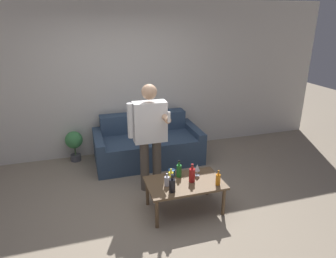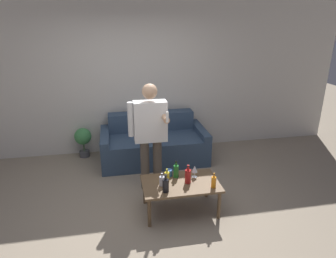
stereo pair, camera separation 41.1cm
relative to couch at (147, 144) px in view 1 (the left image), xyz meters
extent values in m
plane|color=gray|center=(-0.34, -1.60, -0.29)|extent=(16.00, 16.00, 0.00)
cube|color=silver|center=(-0.34, 0.52, 1.06)|extent=(8.00, 0.06, 2.70)
cube|color=#334760|center=(0.00, -0.18, -0.06)|extent=(1.54, 0.68, 0.46)
cube|color=#334760|center=(0.00, 0.29, 0.10)|extent=(1.54, 0.27, 0.78)
cube|color=#334760|center=(-0.84, -0.05, -0.01)|extent=(0.14, 0.95, 0.56)
cube|color=#334760|center=(0.84, -0.05, -0.01)|extent=(0.14, 0.95, 0.56)
cube|color=brown|center=(0.12, -1.61, 0.11)|extent=(0.98, 0.60, 0.03)
cylinder|color=brown|center=(-0.32, -1.86, -0.10)|extent=(0.04, 0.04, 0.38)
cylinder|color=brown|center=(0.56, -1.86, -0.10)|extent=(0.04, 0.04, 0.38)
cylinder|color=brown|center=(-0.32, -1.36, -0.10)|extent=(0.04, 0.04, 0.38)
cylinder|color=brown|center=(0.56, -1.36, -0.10)|extent=(0.04, 0.04, 0.38)
cylinder|color=#23752D|center=(0.09, -1.46, 0.21)|extent=(0.07, 0.07, 0.17)
cylinder|color=#23752D|center=(0.09, -1.46, 0.32)|extent=(0.03, 0.03, 0.06)
cylinder|color=black|center=(0.09, -1.46, 0.35)|extent=(0.03, 0.03, 0.01)
cylinder|color=#B21E1E|center=(0.21, -1.62, 0.21)|extent=(0.08, 0.08, 0.18)
cylinder|color=#B21E1E|center=(0.21, -1.62, 0.33)|extent=(0.03, 0.03, 0.07)
cylinder|color=black|center=(0.21, -1.62, 0.36)|extent=(0.03, 0.03, 0.01)
cylinder|color=orange|center=(0.50, -1.79, 0.19)|extent=(0.06, 0.06, 0.14)
cylinder|color=orange|center=(0.50, -1.79, 0.29)|extent=(0.02, 0.02, 0.06)
cylinder|color=black|center=(0.50, -1.79, 0.31)|extent=(0.03, 0.03, 0.01)
cylinder|color=silver|center=(-0.12, -1.62, 0.18)|extent=(0.07, 0.07, 0.12)
cylinder|color=silver|center=(-0.12, -1.62, 0.26)|extent=(0.03, 0.03, 0.05)
cylinder|color=black|center=(-0.12, -1.62, 0.28)|extent=(0.03, 0.03, 0.01)
cylinder|color=yellow|center=(-0.04, -1.53, 0.18)|extent=(0.06, 0.06, 0.12)
cylinder|color=yellow|center=(-0.04, -1.53, 0.27)|extent=(0.02, 0.02, 0.05)
cylinder|color=black|center=(-0.04, -1.53, 0.29)|extent=(0.03, 0.03, 0.01)
cylinder|color=black|center=(-0.10, -1.78, 0.20)|extent=(0.08, 0.08, 0.17)
cylinder|color=black|center=(-0.10, -1.78, 0.32)|extent=(0.03, 0.03, 0.06)
cylinder|color=black|center=(-0.10, -1.78, 0.35)|extent=(0.03, 0.03, 0.01)
cylinder|color=silver|center=(0.33, -1.49, 0.12)|extent=(0.07, 0.07, 0.01)
cylinder|color=silver|center=(0.33, -1.49, 0.16)|extent=(0.01, 0.01, 0.07)
cone|color=silver|center=(0.33, -1.49, 0.24)|extent=(0.07, 0.07, 0.09)
cylinder|color=#3366B2|center=(0.01, -1.41, 0.17)|extent=(0.09, 0.09, 0.09)
cylinder|color=brown|center=(-0.26, -0.96, 0.09)|extent=(0.13, 0.13, 0.76)
cylinder|color=brown|center=(-0.08, -0.96, 0.09)|extent=(0.13, 0.13, 0.76)
cube|color=white|center=(-0.17, -0.96, 0.75)|extent=(0.46, 0.20, 0.57)
sphere|color=tan|center=(-0.17, -0.96, 1.17)|extent=(0.21, 0.21, 0.21)
cylinder|color=white|center=(-0.44, -0.96, 0.79)|extent=(0.08, 0.08, 0.48)
cylinder|color=tan|center=(0.01, -1.10, 0.84)|extent=(0.08, 0.27, 0.08)
cube|color=white|center=(0.01, -1.26, 0.90)|extent=(0.03, 0.03, 0.14)
cylinder|color=#4C4C51|center=(-1.23, 0.33, -0.24)|extent=(0.18, 0.18, 0.11)
cylinder|color=#476B38|center=(-1.23, 0.33, -0.09)|extent=(0.02, 0.02, 0.18)
sphere|color=#428E4C|center=(-1.23, 0.33, 0.10)|extent=(0.30, 0.30, 0.30)
camera|label=1|loc=(-1.05, -4.76, 2.08)|focal=32.00mm
camera|label=2|loc=(-0.66, -4.85, 2.08)|focal=32.00mm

